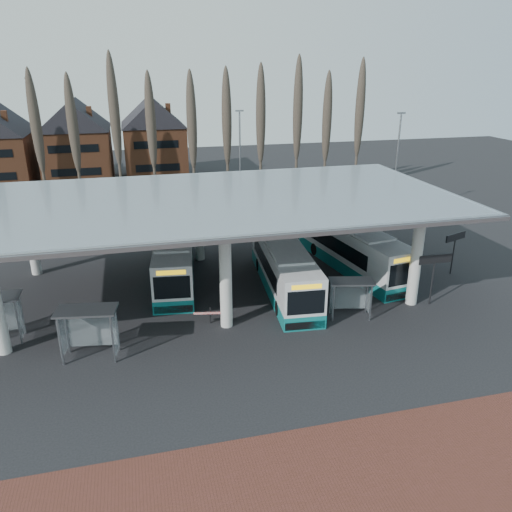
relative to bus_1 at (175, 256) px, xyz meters
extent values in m
plane|color=black|center=(2.19, -10.52, -1.53)|extent=(140.00, 140.00, 0.00)
cylinder|color=silver|center=(-9.81, 2.98, 1.47)|extent=(0.70, 0.70, 6.00)
cylinder|color=silver|center=(2.19, -8.02, 1.47)|extent=(0.70, 0.70, 6.00)
cylinder|color=silver|center=(2.19, 2.98, 1.47)|extent=(0.70, 0.70, 6.00)
cylinder|color=silver|center=(14.19, -8.02, 1.47)|extent=(0.70, 0.70, 6.00)
cylinder|color=silver|center=(14.19, 2.98, 1.47)|extent=(0.70, 0.70, 6.00)
cube|color=gray|center=(2.19, -2.52, 4.72)|extent=(32.00, 16.00, 0.12)
cube|color=silver|center=(2.19, -2.52, 4.79)|extent=(31.50, 15.50, 0.04)
cone|color=#473D33|center=(-11.81, 22.48, 5.72)|extent=(0.36, 0.36, 14.50)
ellipsoid|color=#473D33|center=(-11.81, 22.48, 7.46)|extent=(1.10, 1.10, 11.02)
cone|color=#473D33|center=(-7.81, 22.48, 5.72)|extent=(0.36, 0.36, 14.50)
ellipsoid|color=#473D33|center=(-7.81, 22.48, 7.46)|extent=(1.10, 1.10, 11.02)
cone|color=#473D33|center=(-3.81, 22.48, 5.72)|extent=(0.36, 0.36, 14.50)
ellipsoid|color=#473D33|center=(-3.81, 22.48, 7.46)|extent=(1.10, 1.10, 11.02)
cone|color=#473D33|center=(0.19, 22.48, 5.72)|extent=(0.36, 0.36, 14.50)
ellipsoid|color=#473D33|center=(0.19, 22.48, 7.46)|extent=(1.10, 1.10, 11.02)
cone|color=#473D33|center=(4.19, 22.48, 5.72)|extent=(0.36, 0.36, 14.50)
ellipsoid|color=#473D33|center=(4.19, 22.48, 7.46)|extent=(1.10, 1.10, 11.02)
cone|color=#473D33|center=(8.19, 22.48, 5.72)|extent=(0.36, 0.36, 14.50)
ellipsoid|color=#473D33|center=(8.19, 22.48, 7.46)|extent=(1.10, 1.10, 11.02)
cone|color=#473D33|center=(12.19, 22.48, 5.72)|extent=(0.36, 0.36, 14.50)
ellipsoid|color=#473D33|center=(12.19, 22.48, 7.46)|extent=(1.10, 1.10, 11.02)
cone|color=#473D33|center=(16.19, 22.48, 5.72)|extent=(0.36, 0.36, 14.50)
ellipsoid|color=#473D33|center=(16.19, 22.48, 7.46)|extent=(1.10, 1.10, 11.02)
cone|color=#473D33|center=(20.19, 22.48, 5.72)|extent=(0.36, 0.36, 14.50)
ellipsoid|color=#473D33|center=(20.19, 22.48, 7.46)|extent=(1.10, 1.10, 11.02)
cone|color=#473D33|center=(24.19, 22.48, 5.72)|extent=(0.36, 0.36, 14.50)
ellipsoid|color=#473D33|center=(24.19, 22.48, 7.46)|extent=(1.10, 1.10, 11.02)
cube|color=brown|center=(-8.81, 33.48, 1.97)|extent=(8.00, 10.00, 7.00)
pyramid|color=black|center=(-8.81, 33.48, 8.97)|extent=(8.30, 10.30, 3.50)
cube|color=brown|center=(0.69, 33.48, 1.97)|extent=(8.00, 10.00, 7.00)
pyramid|color=black|center=(0.69, 33.48, 8.97)|extent=(8.30, 10.30, 3.50)
cylinder|color=slate|center=(8.19, 15.48, 3.47)|extent=(0.16, 0.16, 10.00)
cube|color=slate|center=(8.19, 15.48, 8.57)|extent=(0.80, 0.15, 0.15)
cylinder|color=slate|center=(22.19, 9.48, 3.47)|extent=(0.16, 0.16, 10.00)
cube|color=slate|center=(22.19, 9.48, 8.57)|extent=(0.80, 0.15, 0.15)
cube|color=silver|center=(-0.01, -0.08, 0.22)|extent=(3.86, 11.91, 2.73)
cube|color=#0E6B6B|center=(-0.01, -0.08, -1.10)|extent=(3.88, 11.93, 0.88)
cube|color=silver|center=(-0.01, -0.08, 1.63)|extent=(3.05, 7.23, 0.18)
cube|color=black|center=(0.05, 0.41, 0.32)|extent=(3.51, 8.66, 1.07)
cube|color=black|center=(-0.70, -5.86, 0.27)|extent=(2.18, 0.32, 1.46)
cube|color=black|center=(0.68, 5.71, 0.32)|extent=(2.10, 0.31, 1.17)
cube|color=#E8B20C|center=(-0.70, -5.86, 1.24)|extent=(1.73, 0.25, 0.29)
cube|color=black|center=(-0.70, -5.85, -1.19)|extent=(2.35, 0.36, 0.49)
cylinder|color=black|center=(-1.57, -3.62, -1.07)|extent=(0.38, 0.96, 0.94)
cylinder|color=black|center=(0.67, -3.89, -1.07)|extent=(0.38, 0.96, 0.94)
cylinder|color=black|center=(-0.72, 3.44, -1.07)|extent=(0.38, 0.96, 0.94)
cylinder|color=black|center=(1.51, 3.18, -1.07)|extent=(0.38, 0.96, 0.94)
cube|color=silver|center=(6.92, -3.93, 0.22)|extent=(3.44, 11.84, 2.72)
cube|color=#0E6B6B|center=(6.92, -3.93, -1.10)|extent=(3.46, 11.86, 0.88)
cube|color=silver|center=(6.92, -3.93, 1.63)|extent=(2.81, 7.16, 0.18)
cube|color=black|center=(6.96, -3.45, 0.31)|extent=(3.21, 8.58, 1.07)
cube|color=black|center=(6.43, -9.73, 0.27)|extent=(2.18, 0.24, 1.46)
cube|color=black|center=(7.40, 1.87, 0.31)|extent=(2.11, 0.23, 1.17)
cube|color=#E8B20C|center=(6.43, -9.73, 1.24)|extent=(1.73, 0.19, 0.29)
cube|color=black|center=(6.43, -9.72, -1.19)|extent=(2.35, 0.27, 0.49)
cylinder|color=black|center=(5.49, -7.52, -1.07)|extent=(0.35, 0.95, 0.93)
cylinder|color=black|center=(7.73, -7.71, -1.07)|extent=(0.35, 0.95, 0.93)
cylinder|color=black|center=(6.08, -0.44, -1.07)|extent=(0.35, 0.95, 0.93)
cylinder|color=black|center=(8.32, -0.63, -1.07)|extent=(0.35, 0.95, 0.93)
cube|color=silver|center=(12.91, -1.58, 0.26)|extent=(4.27, 12.18, 2.79)
cube|color=#0E6B6B|center=(12.91, -1.58, -1.09)|extent=(4.29, 12.20, 0.90)
cube|color=silver|center=(12.91, -1.58, 1.70)|extent=(3.31, 7.42, 0.18)
cube|color=black|center=(12.84, -1.09, 0.36)|extent=(3.81, 8.88, 1.09)
cube|color=black|center=(13.79, -7.47, 0.31)|extent=(2.22, 0.39, 1.49)
cube|color=black|center=(12.04, 4.30, 0.36)|extent=(2.14, 0.38, 1.19)
cube|color=#E8B20C|center=(13.79, -7.47, 1.30)|extent=(1.76, 0.31, 0.30)
cube|color=black|center=(13.79, -7.46, -1.19)|extent=(2.40, 0.43, 0.50)
cylinder|color=black|center=(12.33, -5.49, -1.06)|extent=(0.42, 0.99, 0.96)
cylinder|color=black|center=(14.60, -5.15, -1.06)|extent=(0.42, 0.99, 0.96)
cylinder|color=black|center=(11.26, 1.69, -1.06)|extent=(0.42, 0.99, 0.96)
cylinder|color=black|center=(13.54, 2.03, -1.06)|extent=(0.42, 0.99, 0.96)
cube|color=gray|center=(-9.09, -7.33, -0.23)|extent=(0.08, 0.08, 2.61)
cube|color=gray|center=(-9.11, -6.18, -0.23)|extent=(0.08, 0.08, 2.61)
cube|color=silver|center=(-9.05, -6.75, -0.18)|extent=(0.05, 1.15, 2.09)
cube|color=gray|center=(-6.66, -10.04, -0.19)|extent=(0.10, 0.10, 2.69)
cube|color=gray|center=(-4.11, -10.45, -0.19)|extent=(0.10, 0.10, 2.69)
cube|color=gray|center=(-6.47, -8.87, -0.19)|extent=(0.10, 0.10, 2.69)
cube|color=gray|center=(-3.92, -9.28, -0.19)|extent=(0.10, 0.10, 2.69)
cube|color=gray|center=(-5.29, -9.66, 1.21)|extent=(3.21, 1.96, 0.11)
cube|color=silver|center=(-5.19, -9.02, -0.14)|extent=(2.56, 0.45, 2.15)
cube|color=silver|center=(-6.62, -9.45, -0.14)|extent=(0.23, 1.18, 2.15)
cube|color=silver|center=(-3.96, -9.87, -0.14)|extent=(0.23, 1.18, 2.15)
cube|color=gray|center=(8.41, -9.01, -0.38)|extent=(0.09, 0.09, 2.30)
cube|color=gray|center=(10.57, -9.50, -0.38)|extent=(0.09, 0.09, 2.30)
cube|color=gray|center=(8.64, -8.02, -0.38)|extent=(0.09, 0.09, 2.30)
cube|color=gray|center=(10.79, -8.51, -0.38)|extent=(0.09, 0.09, 2.30)
cube|color=gray|center=(9.60, -8.76, 0.81)|extent=(2.80, 1.83, 0.09)
cube|color=silver|center=(9.73, -8.22, -0.34)|extent=(2.16, 0.53, 1.84)
cube|color=silver|center=(8.48, -8.51, -0.34)|extent=(0.26, 0.99, 1.84)
cube|color=silver|center=(10.72, -9.02, -0.34)|extent=(0.26, 0.99, 1.84)
cylinder|color=black|center=(15.30, -8.36, 0.10)|extent=(0.10, 0.10, 3.28)
cube|color=black|center=(15.30, -8.36, 1.54)|extent=(2.25, 0.13, 0.56)
cylinder|color=black|center=(19.53, -4.38, -0.01)|extent=(0.10, 0.10, 3.04)
cube|color=black|center=(19.53, -4.38, 1.32)|extent=(2.00, 0.83, 0.52)
cube|color=black|center=(1.32, -7.50, -1.02)|extent=(0.08, 0.08, 1.03)
cube|color=red|center=(1.32, -7.97, -0.64)|extent=(2.04, 0.49, 0.09)
camera|label=1|loc=(-2.41, -33.48, 12.79)|focal=35.00mm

